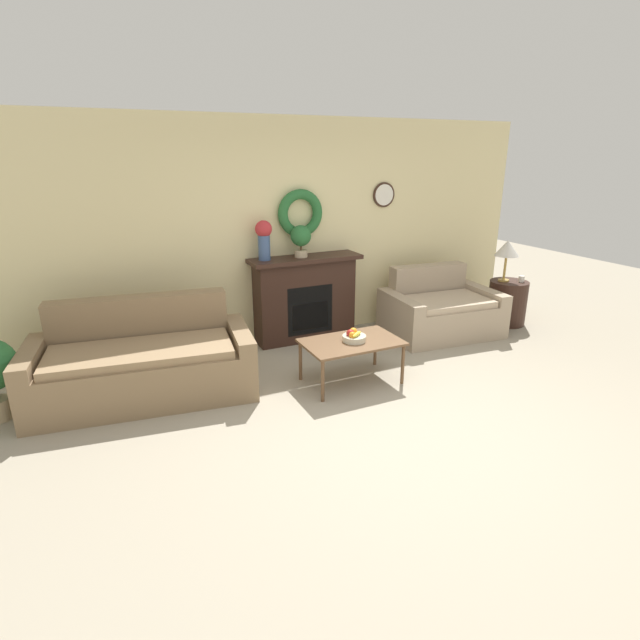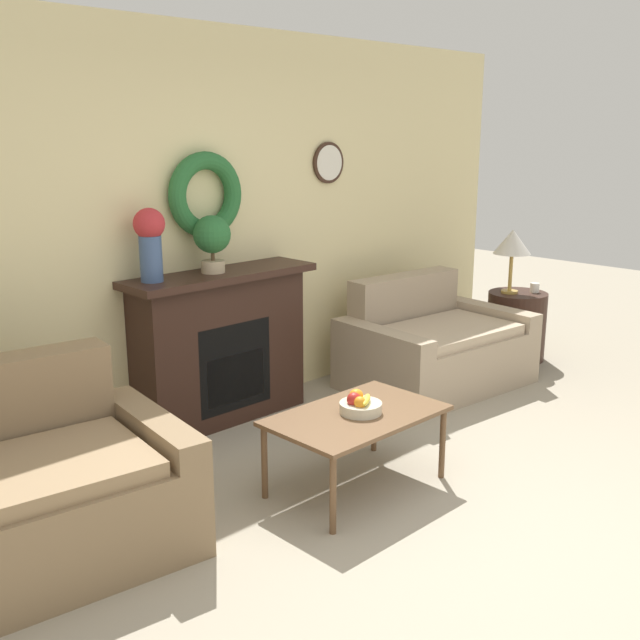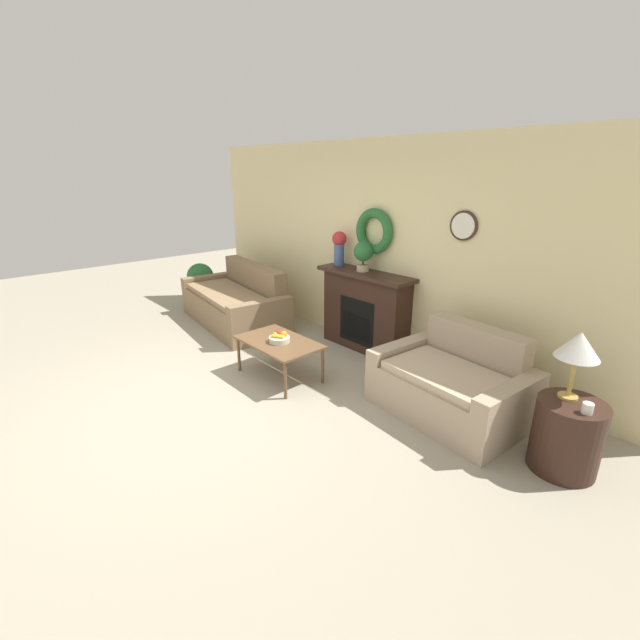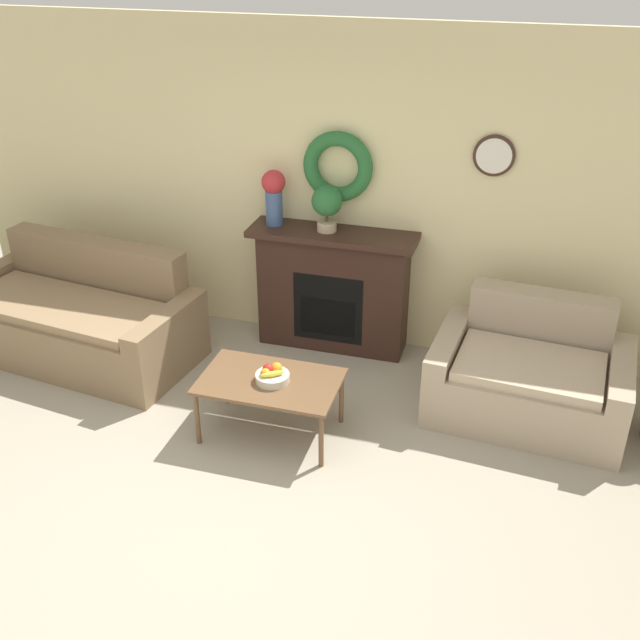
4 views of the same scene
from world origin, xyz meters
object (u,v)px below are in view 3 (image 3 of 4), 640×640
couch_left (236,303)px  potted_plant_on_mantel (363,253)px  loveseat_right (452,385)px  side_table_by_loveseat (566,436)px  fireplace (365,311)px  coffee_table (279,344)px  table_lamp (579,346)px  mug (588,408)px  vase_on_mantel_left (339,246)px  potted_plant_floor_by_couch (201,279)px  fruit_bowl (279,338)px

couch_left → potted_plant_on_mantel: 2.35m
loveseat_right → side_table_by_loveseat: loveseat_right is taller
loveseat_right → fireplace: bearing=166.7°
coffee_table → side_table_by_loveseat: side_table_by_loveseat is taller
table_lamp → side_table_by_loveseat: bearing=-38.7°
mug → coffee_table: bearing=-168.1°
side_table_by_loveseat → vase_on_mantel_left: bearing=168.7°
vase_on_mantel_left → potted_plant_floor_by_couch: 3.02m
side_table_by_loveseat → potted_plant_on_mantel: bearing=167.3°
fruit_bowl → potted_plant_floor_by_couch: size_ratio=0.32×
couch_left → table_lamp: bearing=9.1°
loveseat_right → mug: loveseat_right is taller
loveseat_right → table_lamp: size_ratio=2.66×
table_lamp → potted_plant_floor_by_couch: size_ratio=0.74×
side_table_by_loveseat → mug: bearing=-37.9°
mug → potted_plant_floor_by_couch: (-6.23, 0.06, -0.16)m
vase_on_mantel_left → potted_plant_floor_by_couch: (-2.81, -0.69, -0.86)m
mug → potted_plant_floor_by_couch: potted_plant_floor_by_couch is taller
fireplace → table_lamp: table_lamp is taller
table_lamp → couch_left: bearing=-178.4°
couch_left → potted_plant_on_mantel: (2.01, 0.73, 0.98)m
table_lamp → vase_on_mantel_left: size_ratio=1.21×
mug → potted_plant_on_mantel: size_ratio=0.22×
couch_left → coffee_table: couch_left is taller
fireplace → couch_left: bearing=-160.2°
side_table_by_loveseat → mug: 0.38m
fruit_bowl → vase_on_mantel_left: 1.68m
fruit_bowl → potted_plant_floor_by_couch: (-3.26, 0.69, -0.01)m
coffee_table → potted_plant_floor_by_couch: potted_plant_floor_by_couch is taller
fireplace → mug: size_ratio=16.84×
fireplace → coffee_table: 1.38m
couch_left → loveseat_right: bearing=10.2°
coffee_table → mug: mug is taller
fruit_bowl → potted_plant_on_mantel: potted_plant_on_mantel is taller
loveseat_right → vase_on_mantel_left: size_ratio=3.22×
fruit_bowl → side_table_by_loveseat: side_table_by_loveseat is taller
side_table_by_loveseat → loveseat_right: bearing=175.2°
fireplace → vase_on_mantel_left: bearing=179.4°
loveseat_right → potted_plant_floor_by_couch: loveseat_right is taller
couch_left → coffee_table: 2.08m
fruit_bowl → mug: 3.04m
couch_left → mug: bearing=7.4°
couch_left → table_lamp: table_lamp is taller
coffee_table → potted_plant_floor_by_couch: size_ratio=1.31×
vase_on_mantel_left → potted_plant_on_mantel: vase_on_mantel_left is taller
fireplace → vase_on_mantel_left: 0.96m
potted_plant_on_mantel → table_lamp: bearing=-12.0°
fireplace → table_lamp: size_ratio=2.49×
fruit_bowl → vase_on_mantel_left: vase_on_mantel_left is taller
fireplace → fruit_bowl: fireplace is taller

